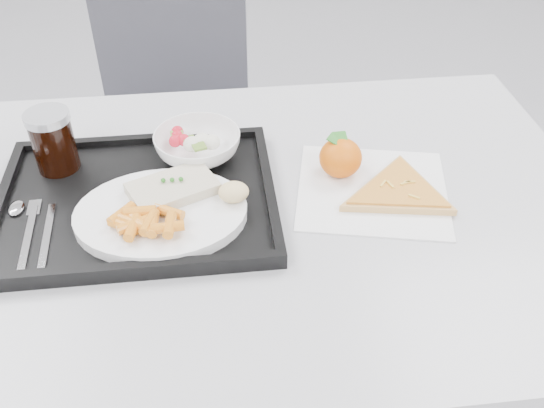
# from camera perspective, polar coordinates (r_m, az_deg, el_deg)

# --- Properties ---
(table) EXTENTS (1.20, 0.80, 0.75)m
(table) POSITION_cam_1_polar(r_m,az_deg,el_deg) (1.04, -2.78, -3.02)
(table) COLOR silver
(table) RESTS_ON ground
(chair) EXTENTS (0.47, 0.47, 0.93)m
(chair) POSITION_cam_1_polar(r_m,az_deg,el_deg) (1.72, -9.06, 9.25)
(chair) COLOR #3A3A42
(chair) RESTS_ON ground
(tray) EXTENTS (0.45, 0.35, 0.03)m
(tray) POSITION_cam_1_polar(r_m,az_deg,el_deg) (1.02, -12.54, 0.30)
(tray) COLOR black
(tray) RESTS_ON table
(dinner_plate) EXTENTS (0.27, 0.27, 0.02)m
(dinner_plate) POSITION_cam_1_polar(r_m,az_deg,el_deg) (0.96, -10.39, -0.90)
(dinner_plate) COLOR white
(dinner_plate) RESTS_ON tray
(fish_fillet) EXTENTS (0.16, 0.13, 0.03)m
(fish_fillet) POSITION_cam_1_polar(r_m,az_deg,el_deg) (0.98, -9.31, 1.49)
(fish_fillet) COLOR beige
(fish_fillet) RESTS_ON dinner_plate
(bread_roll) EXTENTS (0.06, 0.05, 0.03)m
(bread_roll) POSITION_cam_1_polar(r_m,az_deg,el_deg) (0.95, -3.63, 1.13)
(bread_roll) COLOR #F2DC95
(bread_roll) RESTS_ON dinner_plate
(salad_bowl) EXTENTS (0.15, 0.15, 0.05)m
(salad_bowl) POSITION_cam_1_polar(r_m,az_deg,el_deg) (1.08, -7.01, 5.51)
(salad_bowl) COLOR white
(salad_bowl) RESTS_ON tray
(cola_glass) EXTENTS (0.07, 0.07, 0.11)m
(cola_glass) POSITION_cam_1_polar(r_m,az_deg,el_deg) (1.09, -19.94, 5.69)
(cola_glass) COLOR black
(cola_glass) RESTS_ON tray
(cutlery) EXTENTS (0.08, 0.17, 0.01)m
(cutlery) POSITION_cam_1_polar(r_m,az_deg,el_deg) (1.01, -21.81, -1.76)
(cutlery) COLOR silver
(cutlery) RESTS_ON tray
(napkin) EXTENTS (0.30, 0.29, 0.00)m
(napkin) POSITION_cam_1_polar(r_m,az_deg,el_deg) (1.04, 9.42, 1.34)
(napkin) COLOR white
(napkin) RESTS_ON table
(tangerine) EXTENTS (0.10, 0.10, 0.07)m
(tangerine) POSITION_cam_1_polar(r_m,az_deg,el_deg) (1.05, 6.47, 4.37)
(tangerine) COLOR #F9A91F
(tangerine) RESTS_ON napkin
(pizza_slice) EXTENTS (0.28, 0.28, 0.02)m
(pizza_slice) POSITION_cam_1_polar(r_m,az_deg,el_deg) (1.03, 11.83, 1.19)
(pizza_slice) COLOR #E2B677
(pizza_slice) RESTS_ON napkin
(carrot_pile) EXTENTS (0.12, 0.09, 0.03)m
(carrot_pile) POSITION_cam_1_polar(r_m,az_deg,el_deg) (0.92, -11.95, -1.60)
(carrot_pile) COLOR orange
(carrot_pile) RESTS_ON dinner_plate
(salad_contents) EXTENTS (0.09, 0.08, 0.03)m
(salad_contents) POSITION_cam_1_polar(r_m,az_deg,el_deg) (1.07, -7.41, 5.94)
(salad_contents) COLOR red
(salad_contents) RESTS_ON salad_bowl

